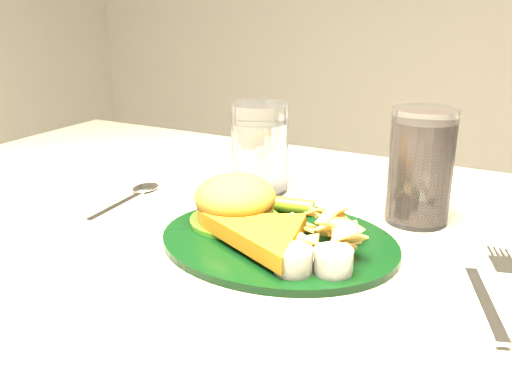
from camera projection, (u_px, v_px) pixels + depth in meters
dinner_plate at (278, 220)px, 0.63m from camera, size 0.28×0.23×0.06m
water_glass at (260, 148)px, 0.80m from camera, size 0.10×0.10×0.13m
cola_glass at (421, 166)px, 0.69m from camera, size 0.10×0.10×0.14m
fork_napkin at (487, 298)px, 0.52m from camera, size 0.18×0.21×0.01m
spoon at (116, 205)px, 0.75m from camera, size 0.05×0.16×0.01m
ramekin at (97, 159)px, 0.93m from camera, size 0.06×0.06×0.03m
wrapped_straw at (290, 208)px, 0.75m from camera, size 0.19×0.08×0.01m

